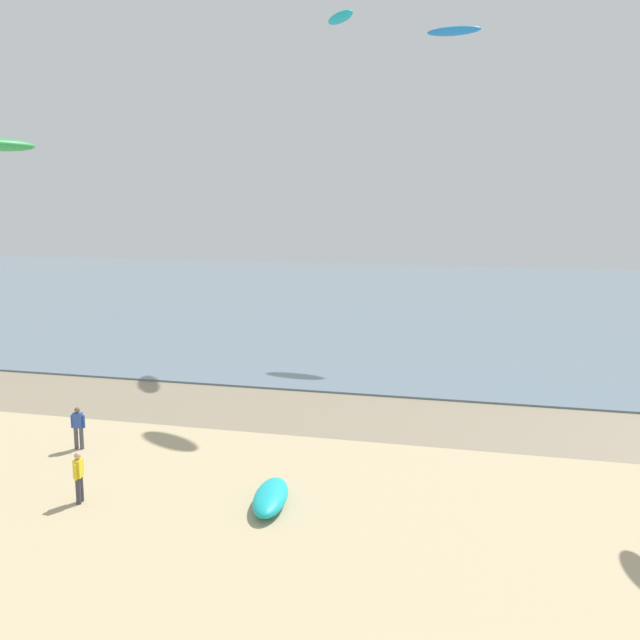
% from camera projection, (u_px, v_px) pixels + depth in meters
% --- Properties ---
extents(wet_sand_strip, '(120.00, 6.74, 0.01)m').
position_uv_depth(wet_sand_strip, '(327.00, 413.00, 32.92)').
color(wet_sand_strip, gray).
rests_on(wet_sand_strip, ground).
extents(sea, '(160.00, 70.00, 0.10)m').
position_uv_depth(sea, '(418.00, 299.00, 69.61)').
color(sea, slate).
rests_on(sea, ground).
extents(person_by_waterline, '(0.56, 0.28, 1.71)m').
position_uv_depth(person_by_waterline, '(78.00, 427.00, 28.12)').
color(person_by_waterline, '#4C4C56').
rests_on(person_by_waterline, ground).
extents(person_left_flank, '(0.28, 0.56, 1.71)m').
position_uv_depth(person_left_flank, '(79.00, 476.00, 23.14)').
color(person_left_flank, '#383842').
rests_on(person_left_flank, ground).
extents(grounded_kite, '(1.52, 3.09, 0.59)m').
position_uv_depth(grounded_kite, '(271.00, 497.00, 23.00)').
color(grounded_kite, '#19B2B7').
rests_on(grounded_kite, ground).
extents(kite_aloft_2, '(3.65, 1.61, 0.58)m').
position_uv_depth(kite_aloft_2, '(454.00, 31.00, 46.32)').
color(kite_aloft_2, '#2384D1').
extents(kite_aloft_6, '(2.76, 3.42, 0.60)m').
position_uv_depth(kite_aloft_6, '(340.00, 17.00, 44.99)').
color(kite_aloft_6, '#19B2B7').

